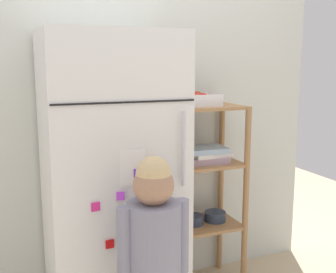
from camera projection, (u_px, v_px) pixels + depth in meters
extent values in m
cube|color=silver|center=(123.00, 125.00, 2.51)|extent=(2.58, 0.03, 2.05)
cube|color=white|center=(112.00, 182.00, 2.20)|extent=(0.67, 0.60, 1.55)
cube|color=black|center=(126.00, 102.00, 1.84)|extent=(0.66, 0.01, 0.01)
cylinder|color=silver|center=(184.00, 149.00, 1.96)|extent=(0.02, 0.02, 0.36)
cube|color=white|center=(133.00, 167.00, 1.90)|extent=(0.12, 0.01, 0.17)
cube|color=blue|center=(135.00, 204.00, 1.94)|extent=(0.03, 0.01, 0.03)
cube|color=red|center=(110.00, 244.00, 1.92)|extent=(0.04, 0.01, 0.04)
cube|color=#B211DB|center=(150.00, 244.00, 2.00)|extent=(0.04, 0.01, 0.04)
cube|color=#7237F1|center=(136.00, 173.00, 1.91)|extent=(0.04, 0.02, 0.04)
cube|color=gold|center=(175.00, 242.00, 2.05)|extent=(0.03, 0.01, 0.03)
cube|color=#CC3EEF|center=(121.00, 196.00, 1.90)|extent=(0.04, 0.02, 0.04)
cube|color=#EB2B87|center=(96.00, 207.00, 1.87)|extent=(0.04, 0.01, 0.04)
cylinder|color=gray|center=(154.00, 247.00, 1.81)|extent=(0.24, 0.24, 0.39)
sphere|color=gray|center=(148.00, 200.00, 1.84)|extent=(0.10, 0.10, 0.10)
sphere|color=#A87A5B|center=(153.00, 185.00, 1.76)|extent=(0.18, 0.18, 0.18)
sphere|color=tan|center=(153.00, 174.00, 1.75)|extent=(0.15, 0.15, 0.15)
cylinder|color=gray|center=(125.00, 245.00, 1.75)|extent=(0.07, 0.07, 0.33)
cylinder|color=gray|center=(181.00, 236.00, 1.85)|extent=(0.07, 0.07, 0.33)
cylinder|color=#9E7247|center=(185.00, 210.00, 2.36)|extent=(0.04, 0.04, 1.15)
cylinder|color=#9E7247|center=(246.00, 202.00, 2.51)|extent=(0.04, 0.04, 1.15)
cylinder|color=#9E7247|center=(165.00, 195.00, 2.64)|extent=(0.04, 0.04, 1.15)
cylinder|color=#9E7247|center=(221.00, 188.00, 2.79)|extent=(0.04, 0.04, 1.15)
cube|color=#9E7247|center=(206.00, 107.00, 2.48)|extent=(0.42, 0.33, 0.02)
cube|color=#9E7247|center=(205.00, 163.00, 2.54)|extent=(0.42, 0.33, 0.02)
cube|color=#9E7247|center=(204.00, 224.00, 2.60)|extent=(0.42, 0.33, 0.02)
cube|color=#B293A3|center=(206.00, 159.00, 2.52)|extent=(0.25, 0.20, 0.04)
cube|color=white|center=(208.00, 153.00, 2.52)|extent=(0.25, 0.20, 0.03)
cube|color=#99B2C6|center=(206.00, 149.00, 2.50)|extent=(0.25, 0.20, 0.03)
cylinder|color=#2D384C|center=(193.00, 220.00, 2.57)|extent=(0.13, 0.13, 0.06)
cylinder|color=#2D384C|center=(215.00, 216.00, 2.62)|extent=(0.13, 0.13, 0.06)
cube|color=white|center=(200.00, 105.00, 2.46)|extent=(0.21, 0.19, 0.01)
cube|color=white|center=(207.00, 101.00, 2.37)|extent=(0.21, 0.01, 0.07)
cube|color=white|center=(193.00, 98.00, 2.54)|extent=(0.21, 0.01, 0.07)
cube|color=white|center=(185.00, 100.00, 2.42)|extent=(0.01, 0.19, 0.07)
cube|color=white|center=(215.00, 99.00, 2.49)|extent=(0.01, 0.19, 0.07)
sphere|color=red|center=(203.00, 99.00, 2.47)|extent=(0.07, 0.07, 0.07)
sphere|color=#9C2A11|center=(197.00, 98.00, 2.48)|extent=(0.08, 0.08, 0.08)
sphere|color=red|center=(197.00, 99.00, 2.43)|extent=(0.07, 0.07, 0.07)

